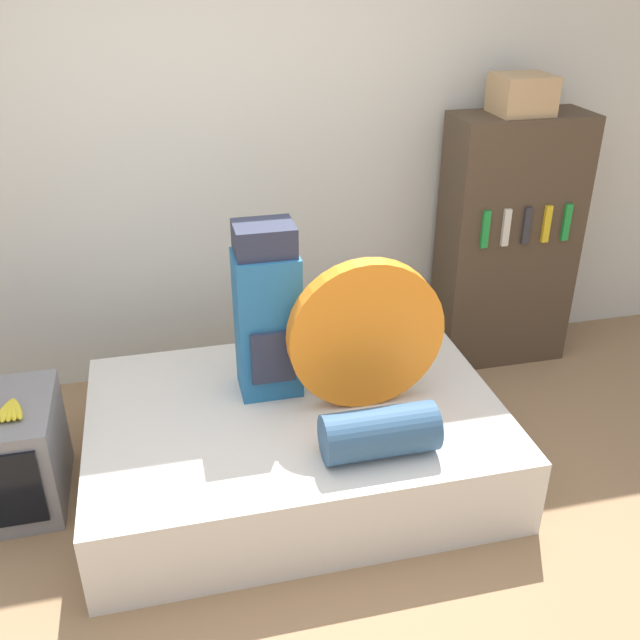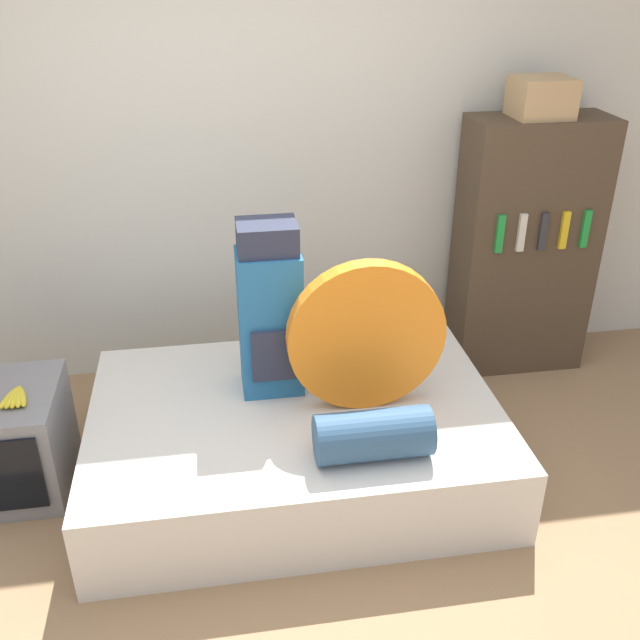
# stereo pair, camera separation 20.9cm
# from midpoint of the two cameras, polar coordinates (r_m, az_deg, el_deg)

# --- Properties ---
(ground_plane) EXTENTS (16.00, 16.00, 0.00)m
(ground_plane) POSITION_cam_midpoint_polar(r_m,az_deg,el_deg) (3.17, -4.77, -19.69)
(ground_plane) COLOR #997551
(wall_back) EXTENTS (8.00, 0.05, 2.60)m
(wall_back) POSITION_cam_midpoint_polar(r_m,az_deg,el_deg) (4.04, -9.60, 12.63)
(wall_back) COLOR silver
(wall_back) RESTS_ON ground_plane
(bed) EXTENTS (1.94, 1.34, 0.39)m
(bed) POSITION_cam_midpoint_polar(r_m,az_deg,el_deg) (3.52, -3.66, -9.59)
(bed) COLOR silver
(bed) RESTS_ON ground_plane
(backpack) EXTENTS (0.29, 0.27, 0.85)m
(backpack) POSITION_cam_midpoint_polar(r_m,az_deg,el_deg) (3.35, -6.02, 0.48)
(backpack) COLOR #23669E
(backpack) RESTS_ON bed
(tent_bag) EXTENTS (0.73, 0.09, 0.73)m
(tent_bag) POSITION_cam_midpoint_polar(r_m,az_deg,el_deg) (3.25, 1.85, -1.21)
(tent_bag) COLOR orange
(tent_bag) RESTS_ON bed
(sleeping_roll) EXTENTS (0.49, 0.22, 0.22)m
(sleeping_roll) POSITION_cam_midpoint_polar(r_m,az_deg,el_deg) (3.06, 2.82, -9.02)
(sleeping_roll) COLOR #33567A
(sleeping_roll) RESTS_ON bed
(television) EXTENTS (0.51, 0.57, 0.52)m
(television) POSITION_cam_midpoint_polar(r_m,az_deg,el_deg) (3.67, -25.60, -9.77)
(television) COLOR gray
(television) RESTS_ON ground_plane
(banana_bunch) EXTENTS (0.14, 0.18, 0.04)m
(banana_bunch) POSITION_cam_midpoint_polar(r_m,az_deg,el_deg) (3.44, -25.13, -6.56)
(banana_bunch) COLOR yellow
(banana_bunch) RESTS_ON television
(bookshelf) EXTENTS (0.78, 0.38, 1.52)m
(bookshelf) POSITION_cam_midpoint_polar(r_m,az_deg,el_deg) (4.40, 13.44, 6.04)
(bookshelf) COLOR #473828
(bookshelf) RESTS_ON ground_plane
(cardboard_box) EXTENTS (0.30, 0.27, 0.21)m
(cardboard_box) POSITION_cam_midpoint_polar(r_m,az_deg,el_deg) (4.14, 14.42, 17.08)
(cardboard_box) COLOR tan
(cardboard_box) RESTS_ON bookshelf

